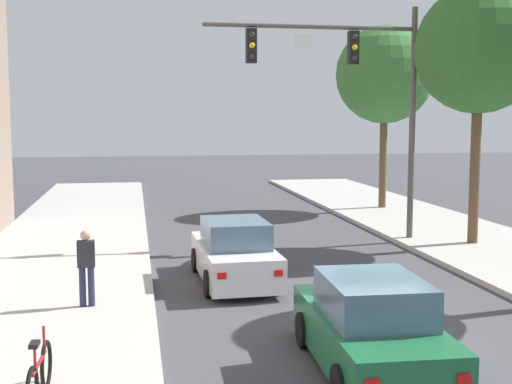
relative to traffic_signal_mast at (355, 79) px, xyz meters
name	(u,v)px	position (x,y,z in m)	size (l,w,h in m)	color
ground_plane	(376,340)	(-2.62, -9.29, -5.36)	(120.00, 120.00, 0.00)	#424247
sidewalk_left	(11,359)	(-9.12, -9.29, -5.29)	(5.00, 60.00, 0.15)	#B2AFA8
traffic_signal_mast	(355,79)	(0.00, 0.00, 0.00)	(6.96, 0.38, 7.50)	#514C47
car_lead_white	(234,254)	(-4.57, -4.42, -4.64)	(1.91, 4.28, 1.60)	silver
car_following_green	(370,329)	(-3.28, -10.77, -4.64)	(1.96, 4.30, 1.60)	#1E663D
pedestrian_sidewalk_left_walker	(86,264)	(-8.04, -6.51, -4.30)	(0.36, 0.22, 1.64)	#232847
bicycle_leaning	(39,376)	(-8.36, -11.40, -4.82)	(0.15, 1.77, 0.98)	black
street_tree_second	(479,50)	(3.57, -1.25, 0.84)	(3.98, 3.98, 8.06)	brown
street_tree_third	(385,75)	(3.79, 7.30, 0.58)	(4.25, 4.25, 7.94)	brown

